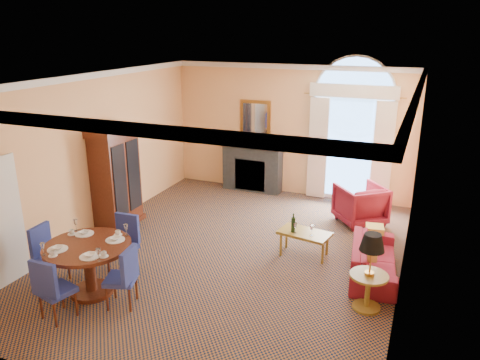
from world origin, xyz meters
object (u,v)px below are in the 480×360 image
at_px(sofa, 374,259).
at_px(armchair, 360,204).
at_px(dining_table, 89,258).
at_px(coffee_table, 304,234).
at_px(side_table, 370,262).
at_px(armoire, 116,179).

height_order(sofa, armchair, armchair).
distance_m(dining_table, coffee_table, 3.75).
height_order(sofa, side_table, side_table).
xyz_separation_m(sofa, armchair, (-0.55, 2.14, 0.15)).
bearing_deg(coffee_table, sofa, 1.68).
bearing_deg(armoire, coffee_table, 1.53).
distance_m(dining_table, side_table, 4.27).
height_order(armoire, dining_table, armoire).
xyz_separation_m(dining_table, armchair, (3.49, 4.47, -0.20)).
relative_size(armchair, side_table, 0.78).
bearing_deg(sofa, side_table, 175.66).
bearing_deg(coffee_table, side_table, -34.71).
bearing_deg(coffee_table, dining_table, -127.76).
bearing_deg(armoire, armchair, 23.57).
distance_m(sofa, side_table, 1.23).
relative_size(armoire, sofa, 1.14).
height_order(dining_table, sofa, dining_table).
relative_size(dining_table, sofa, 0.72).
xyz_separation_m(dining_table, side_table, (4.09, 1.21, 0.15)).
xyz_separation_m(armoire, dining_table, (1.23, -2.42, -0.41)).
bearing_deg(side_table, sofa, 92.55).
distance_m(sofa, armchair, 2.21).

